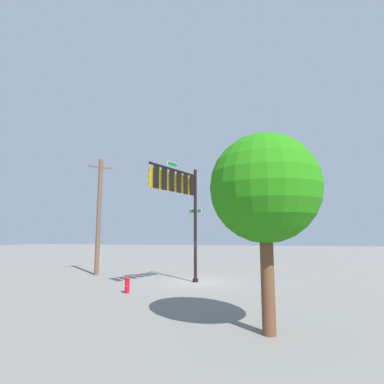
{
  "coord_description": "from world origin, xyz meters",
  "views": [
    {
      "loc": [
        19.11,
        3.42,
        3.0
      ],
      "look_at": [
        1.37,
        0.04,
        5.49
      ],
      "focal_mm": 28.23,
      "sensor_mm": 36.0,
      "label": 1
    }
  ],
  "objects_px": {
    "fire_hydrant": "(127,285)",
    "tree_near": "(265,189)",
    "utility_pole": "(99,214)",
    "signal_pole_assembly": "(177,191)"
  },
  "relations": [
    {
      "from": "fire_hydrant",
      "to": "tree_near",
      "type": "xyz_separation_m",
      "value": [
        5.22,
        6.71,
        3.99
      ]
    },
    {
      "from": "fire_hydrant",
      "to": "utility_pole",
      "type": "bearing_deg",
      "value": -140.64
    },
    {
      "from": "tree_near",
      "to": "fire_hydrant",
      "type": "bearing_deg",
      "value": -127.91
    },
    {
      "from": "utility_pole",
      "to": "fire_hydrant",
      "type": "height_order",
      "value": "utility_pole"
    },
    {
      "from": "signal_pole_assembly",
      "to": "utility_pole",
      "type": "xyz_separation_m",
      "value": [
        -3.58,
        -6.92,
        -1.09
      ]
    },
    {
      "from": "fire_hydrant",
      "to": "tree_near",
      "type": "relative_size",
      "value": 0.13
    },
    {
      "from": "tree_near",
      "to": "utility_pole",
      "type": "bearing_deg",
      "value": -133.97
    },
    {
      "from": "signal_pole_assembly",
      "to": "fire_hydrant",
      "type": "bearing_deg",
      "value": -40.34
    },
    {
      "from": "fire_hydrant",
      "to": "tree_near",
      "type": "distance_m",
      "value": 9.39
    },
    {
      "from": "signal_pole_assembly",
      "to": "utility_pole",
      "type": "relative_size",
      "value": 0.83
    }
  ]
}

